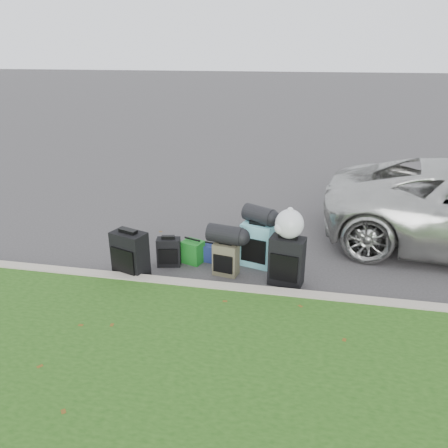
% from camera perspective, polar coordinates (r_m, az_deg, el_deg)
% --- Properties ---
extents(ground, '(120.00, 120.00, 0.00)m').
position_cam_1_polar(ground, '(6.91, 0.50, -4.91)').
color(ground, '#383535').
rests_on(ground, ground).
extents(curb, '(120.00, 0.18, 0.15)m').
position_cam_1_polar(curb, '(6.01, -1.26, -8.51)').
color(curb, '#9E937F').
rests_on(curb, ground).
extents(suitcase_small_black, '(0.39, 0.26, 0.44)m').
position_cam_1_polar(suitcase_small_black, '(6.75, -7.22, -3.65)').
color(suitcase_small_black, black).
rests_on(suitcase_small_black, ground).
extents(suitcase_large_black_left, '(0.56, 0.44, 0.71)m').
position_cam_1_polar(suitcase_large_black_left, '(6.44, -12.15, -4.01)').
color(suitcase_large_black_left, black).
rests_on(suitcase_large_black_left, ground).
extents(suitcase_olive, '(0.39, 0.28, 0.49)m').
position_cam_1_polar(suitcase_olive, '(6.43, 0.25, -4.60)').
color(suitcase_olive, '#43402D').
rests_on(suitcase_olive, ground).
extents(suitcase_teal, '(0.53, 0.40, 0.68)m').
position_cam_1_polar(suitcase_teal, '(6.68, 4.38, -2.74)').
color(suitcase_teal, '#58A2B3').
rests_on(suitcase_teal, ground).
extents(suitcase_large_black_right, '(0.52, 0.37, 0.71)m').
position_cam_1_polar(suitcase_large_black_right, '(6.19, 8.19, -4.82)').
color(suitcase_large_black_right, black).
rests_on(suitcase_large_black_right, ground).
extents(tote_green, '(0.37, 0.34, 0.35)m').
position_cam_1_polar(tote_green, '(6.83, -4.11, -3.64)').
color(tote_green, '#17691C').
rests_on(tote_green, ground).
extents(tote_navy, '(0.28, 0.23, 0.27)m').
position_cam_1_polar(tote_navy, '(6.87, -1.64, -3.81)').
color(tote_navy, navy).
rests_on(tote_navy, ground).
extents(duffel_left, '(0.55, 0.37, 0.27)m').
position_cam_1_polar(duffel_left, '(6.30, 0.14, -1.35)').
color(duffel_left, black).
rests_on(duffel_left, suitcase_olive).
extents(duffel_right, '(0.54, 0.46, 0.26)m').
position_cam_1_polar(duffel_right, '(6.56, 4.59, 1.24)').
color(duffel_right, black).
rests_on(duffel_right, suitcase_teal).
extents(trash_bag, '(0.39, 0.39, 0.39)m').
position_cam_1_polar(trash_bag, '(5.99, 8.55, 0.00)').
color(trash_bag, silver).
rests_on(trash_bag, suitcase_large_black_right).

